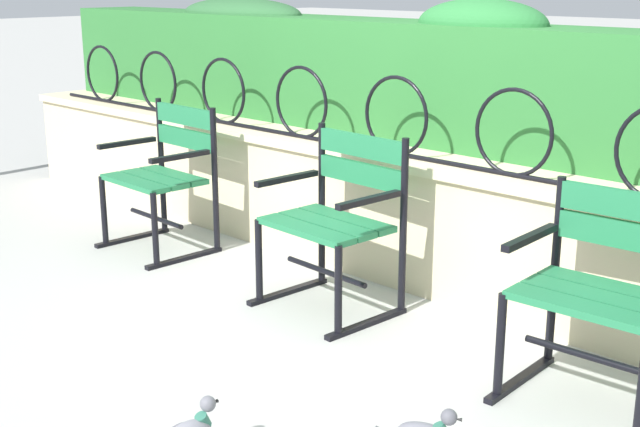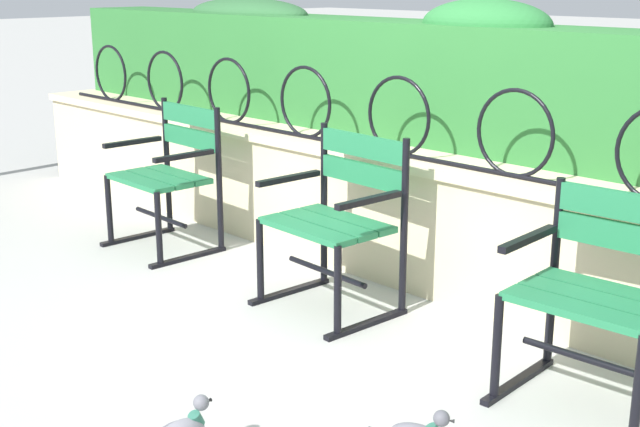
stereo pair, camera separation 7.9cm
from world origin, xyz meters
TOP-DOWN VIEW (x-y plane):
  - ground_plane at (0.00, 0.00)m, footprint 60.00×60.00m
  - stone_wall at (0.00, 0.88)m, footprint 7.45×0.41m
  - iron_arch_fence at (-0.14, 0.81)m, footprint 6.91×0.02m
  - hedge_row at (-0.02, 1.31)m, footprint 7.30×0.51m
  - park_chair_left at (-1.51, 0.30)m, footprint 0.62×0.54m
  - park_chair_centre at (-0.11, 0.32)m, footprint 0.65×0.55m
  - park_chair_right at (1.28, 0.33)m, footprint 0.62×0.55m

SIDE VIEW (x-z plane):
  - ground_plane at x=0.00m, z-range 0.00..0.00m
  - stone_wall at x=0.00m, z-range 0.00..0.70m
  - park_chair_right at x=1.28m, z-range 0.04..0.87m
  - park_chair_left at x=-1.51m, z-range 0.03..0.90m
  - park_chair_centre at x=-0.11m, z-range 0.03..0.91m
  - iron_arch_fence at x=-0.14m, z-range 0.67..1.09m
  - hedge_row at x=-0.02m, z-range 0.66..1.46m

